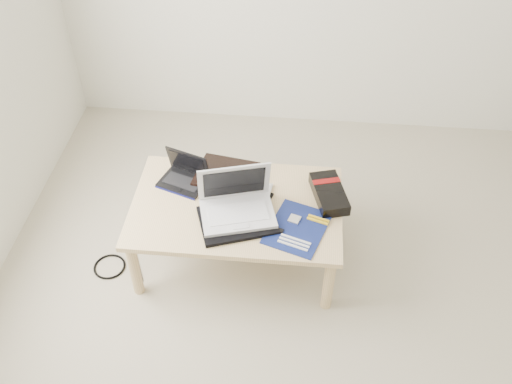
# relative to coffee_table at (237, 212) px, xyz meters

# --- Properties ---
(ground) EXTENTS (4.00, 4.00, 0.00)m
(ground) POSITION_rel_coffee_table_xyz_m (0.69, -0.66, -0.35)
(ground) COLOR #B9AD96
(ground) RESTS_ON ground
(room_shell) EXTENTS (4.20, 4.20, 2.70)m
(room_shell) POSITION_rel_coffee_table_xyz_m (0.69, -0.66, 1.32)
(room_shell) COLOR silver
(room_shell) RESTS_ON ground
(coffee_table) EXTENTS (1.10, 0.70, 0.40)m
(coffee_table) POSITION_rel_coffee_table_xyz_m (0.00, 0.00, 0.00)
(coffee_table) COLOR #DAB683
(coffee_table) RESTS_ON ground
(book) EXTENTS (0.36, 0.32, 0.03)m
(book) POSITION_rel_coffee_table_xyz_m (-0.08, 0.21, 0.06)
(book) COLOR black
(book) RESTS_ON coffee_table
(netbook) EXTENTS (0.29, 0.25, 0.18)m
(netbook) POSITION_rel_coffee_table_xyz_m (-0.30, 0.16, 0.09)
(netbook) COLOR black
(netbook) RESTS_ON coffee_table
(tablet) EXTENTS (0.32, 0.28, 0.01)m
(tablet) POSITION_rel_coffee_table_xyz_m (0.03, 0.04, 0.06)
(tablet) COLOR black
(tablet) RESTS_ON coffee_table
(remote) EXTENTS (0.07, 0.22, 0.02)m
(remote) POSITION_rel_coffee_table_xyz_m (0.14, 0.06, 0.06)
(remote) COLOR silver
(remote) RESTS_ON coffee_table
(neoprene_sleeve) EXTENTS (0.45, 0.38, 0.02)m
(neoprene_sleeve) POSITION_rel_coffee_table_xyz_m (0.02, -0.12, 0.06)
(neoprene_sleeve) COLOR black
(neoprene_sleeve) RESTS_ON coffee_table
(white_laptop) EXTENTS (0.42, 0.35, 0.26)m
(white_laptop) POSITION_rel_coffee_table_xyz_m (0.01, -0.06, 0.12)
(white_laptop) COLOR silver
(white_laptop) RESTS_ON neoprene_sleeve
(motherboard) EXTENTS (0.36, 0.40, 0.02)m
(motherboard) POSITION_rel_coffee_table_xyz_m (0.33, -0.14, 0.05)
(motherboard) COLOR #0B154A
(motherboard) RESTS_ON coffee_table
(gpu_box) EXTENTS (0.22, 0.32, 0.07)m
(gpu_box) POSITION_rel_coffee_table_xyz_m (0.48, 0.10, 0.08)
(gpu_box) COLOR black
(gpu_box) RESTS_ON coffee_table
(cable_coil) EXTENTS (0.13, 0.13, 0.01)m
(cable_coil) POSITION_rel_coffee_table_xyz_m (-0.06, 0.00, 0.05)
(cable_coil) COLOR black
(cable_coil) RESTS_ON coffee_table
(floor_cable_coil) EXTENTS (0.18, 0.18, 0.01)m
(floor_cable_coil) POSITION_rel_coffee_table_xyz_m (-0.70, -0.16, -0.35)
(floor_cable_coil) COLOR black
(floor_cable_coil) RESTS_ON ground
(floor_cable_trail) EXTENTS (0.16, 0.33, 0.01)m
(floor_cable_trail) POSITION_rel_coffee_table_xyz_m (-0.57, -0.08, -0.35)
(floor_cable_trail) COLOR black
(floor_cable_trail) RESTS_ON ground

